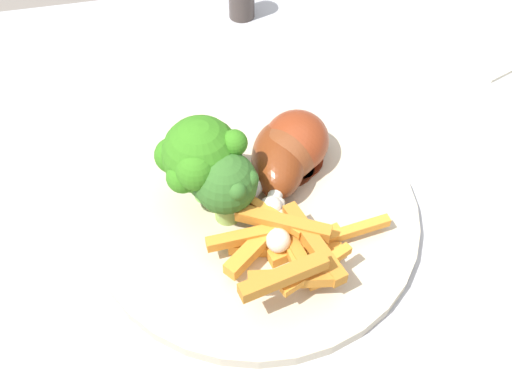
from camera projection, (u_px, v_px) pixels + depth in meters
The scene contains 10 objects.
dining_table at pixel (313, 320), 0.56m from camera, with size 0.96×0.82×0.74m.
dinner_plate at pixel (256, 212), 0.49m from camera, with size 0.27×0.27×0.01m, color beige.
broccoli_floret_front at pixel (225, 184), 0.45m from camera, with size 0.05×0.05×0.07m.
broccoli_floret_middle at pixel (216, 175), 0.46m from camera, with size 0.06×0.05×0.07m.
broccoli_floret_back at pixel (199, 158), 0.46m from camera, with size 0.07×0.07×0.08m.
carrot_fries_pile at pixel (288, 244), 0.44m from camera, with size 0.15×0.14×0.04m.
chicken_drumstick_near at pixel (291, 146), 0.50m from camera, with size 0.08×0.12×0.05m.
chicken_drumstick_far at pixel (278, 163), 0.49m from camera, with size 0.07×0.13×0.04m.
chicken_drumstick_extra at pixel (285, 154), 0.50m from camera, with size 0.10×0.10×0.04m.
napkin at pixel (478, 21), 0.68m from camera, with size 0.17×0.14×0.00m, color beige.
Camera 1 is at (0.11, 0.25, 1.13)m, focal length 40.97 mm.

